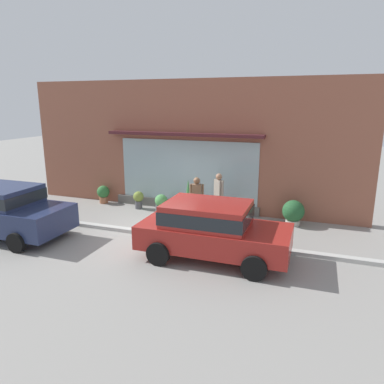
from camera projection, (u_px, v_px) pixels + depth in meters
The scene contains 13 objects.
ground_plane at pixel (153, 233), 12.05m from camera, with size 60.00×60.00×0.00m, color gray.
curb_strip at pixel (151, 233), 11.85m from camera, with size 14.00×0.24×0.12m, color #B2B2AD.
storefront at pixel (186, 147), 14.35m from camera, with size 14.00×0.81×5.16m.
fire_hydrant at pixel (201, 219), 11.98m from camera, with size 0.40×0.37×0.92m.
pedestrian_with_handbag at pixel (196, 197), 12.56m from camera, with size 0.67×0.28×1.75m.
pedestrian_passerby at pixel (219, 193), 13.17m from camera, with size 0.43×0.35×1.76m.
parked_car_red at pixel (211, 227), 9.91m from camera, with size 4.16×2.05×1.60m.
parked_car_navy at pixel (3, 208), 11.59m from camera, with size 4.24×2.09×1.67m.
potted_plant_window_left at pixel (103, 193), 15.56m from camera, with size 0.54×0.54×0.78m.
potted_plant_window_right at pixel (293, 212), 12.75m from camera, with size 0.78×0.78×0.91m.
potted_plant_corner_tall at pixel (161, 203), 14.22m from camera, with size 0.50×0.50×0.74m.
potted_plant_low_front at pixel (188, 197), 14.10m from camera, with size 0.33×0.33×1.36m.
potted_plant_doorstep at pixel (139, 199), 14.75m from camera, with size 0.43×0.43×0.73m.
Camera 1 is at (5.05, -10.26, 4.25)m, focal length 33.48 mm.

